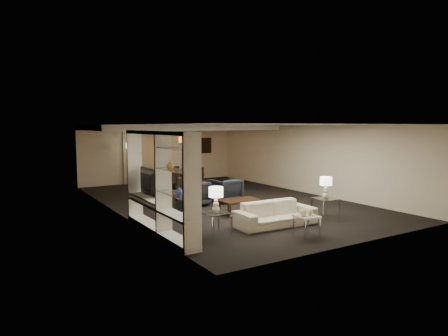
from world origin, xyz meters
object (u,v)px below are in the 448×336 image
(armchair_right, at_px, (226,190))
(table_lamp_right, at_px, (326,188))
(dining_table, at_px, (180,182))
(floor_speaker, at_px, (179,198))
(coffee_table, at_px, (240,207))
(sofa, at_px, (275,214))
(chair_nm, at_px, (188,181))
(television, at_px, (145,182))
(chair_nl, at_px, (173,182))
(table_lamp_left, at_px, (216,200))
(side_table_right, at_px, (325,208))
(side_table_left, at_px, (216,224))
(chair_fr, at_px, (187,176))
(chair_fl, at_px, (159,178))
(chair_nr, at_px, (202,180))
(armchair_left, at_px, (193,194))
(chair_fm, at_px, (173,177))
(floor_lamp, at_px, (130,165))
(vase_amber, at_px, (170,165))
(marble_table, at_px, (306,226))
(pendant_light, at_px, (185,140))
(vase_blue, at_px, (179,191))

(armchair_right, relative_size, table_lamp_right, 1.44)
(dining_table, bearing_deg, floor_speaker, -119.30)
(coffee_table, bearing_deg, sofa, -90.00)
(sofa, distance_m, chair_nm, 5.62)
(television, height_order, chair_nl, television)
(table_lamp_left, distance_m, chair_nm, 5.99)
(table_lamp_left, bearing_deg, side_table_right, 0.00)
(side_table_right, bearing_deg, dining_table, 102.11)
(side_table_left, height_order, chair_fr, chair_fr)
(chair_nm, bearing_deg, chair_fl, 121.60)
(side_table_right, height_order, chair_nl, chair_nl)
(chair_nr, bearing_deg, armchair_left, -130.68)
(table_lamp_left, xyz_separation_m, dining_table, (2.06, 6.26, -0.52))
(sofa, distance_m, dining_table, 6.27)
(armchair_right, relative_size, television, 0.73)
(chair_fm, height_order, floor_lamp, floor_lamp)
(side_table_left, bearing_deg, armchair_right, 55.12)
(television, bearing_deg, vase_amber, 178.94)
(armchair_right, height_order, side_table_left, armchair_right)
(marble_table, distance_m, floor_lamp, 9.47)
(armchair_right, distance_m, floor_lamp, 5.26)
(sofa, xyz_separation_m, armchair_left, (-0.60, 3.30, 0.08))
(pendant_light, relative_size, coffee_table, 0.46)
(television, distance_m, dining_table, 5.47)
(vase_blue, distance_m, chair_fr, 8.07)
(side_table_left, xyz_separation_m, floor_lamp, (0.74, 8.30, 0.62))
(pendant_light, xyz_separation_m, chair_nr, (0.07, -1.30, -1.48))
(table_lamp_right, bearing_deg, chair_nl, 109.10)
(chair_fr, bearing_deg, side_table_right, 92.17)
(side_table_left, relative_size, floor_lamp, 0.32)
(television, bearing_deg, floor_speaker, -76.17)
(pendant_light, relative_size, television, 0.45)
(pendant_light, distance_m, floor_speaker, 5.66)
(armchair_right, xyz_separation_m, chair_fr, (0.36, 3.61, 0.06))
(pendant_light, distance_m, chair_fm, 1.57)
(table_lamp_right, bearing_deg, floor_lamp, 107.77)
(chair_nl, bearing_deg, marble_table, -87.60)
(chair_fl, bearing_deg, chair_nl, 88.95)
(floor_speaker, relative_size, chair_nl, 1.21)
(coffee_table, bearing_deg, side_table_left, -136.74)
(armchair_left, xyz_separation_m, table_lamp_right, (2.30, -3.30, 0.44))
(coffee_table, height_order, chair_fm, chair_fm)
(table_lamp_left, height_order, floor_lamp, floor_lamp)
(chair_fl, height_order, chair_fm, same)
(armchair_left, xyz_separation_m, chair_fm, (0.96, 3.61, 0.06))
(pendant_light, distance_m, floor_lamp, 2.53)
(coffee_table, distance_m, chair_nl, 4.03)
(armchair_left, xyz_separation_m, chair_fl, (0.36, 3.61, 0.06))
(marble_table, height_order, chair_nl, chair_nl)
(sofa, distance_m, chair_nr, 5.69)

